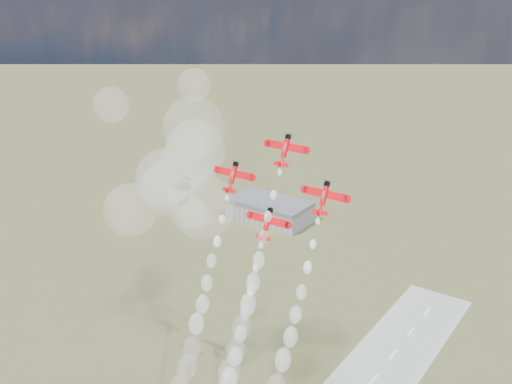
{
  "coord_description": "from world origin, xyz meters",
  "views": [
    {
      "loc": [
        71.1,
        -113.0,
        148.95
      ],
      "look_at": [
        -8.11,
        2.01,
        96.89
      ],
      "focal_mm": 42.0,
      "sensor_mm": 36.0,
      "label": 1
    }
  ],
  "objects_px": {
    "plane_slot": "(267,223)",
    "plane_right": "(324,197)",
    "plane_left": "(233,176)",
    "plane_lead": "(285,149)",
    "hangar": "(270,210)"
  },
  "relations": [
    {
      "from": "plane_slot",
      "to": "plane_right",
      "type": "bearing_deg",
      "value": 16.36
    },
    {
      "from": "plane_left",
      "to": "plane_slot",
      "type": "xyz_separation_m",
      "value": [
        13.08,
        -3.84,
        -8.31
      ]
    },
    {
      "from": "plane_lead",
      "to": "plane_slot",
      "type": "distance_m",
      "value": 18.32
    },
    {
      "from": "plane_left",
      "to": "plane_slot",
      "type": "height_order",
      "value": "plane_left"
    },
    {
      "from": "hangar",
      "to": "plane_lead",
      "type": "height_order",
      "value": "plane_lead"
    },
    {
      "from": "plane_right",
      "to": "hangar",
      "type": "bearing_deg",
      "value": 126.33
    },
    {
      "from": "hangar",
      "to": "plane_right",
      "type": "distance_m",
      "value": 239.9
    },
    {
      "from": "plane_lead",
      "to": "plane_slot",
      "type": "bearing_deg",
      "value": -90.0
    },
    {
      "from": "hangar",
      "to": "plane_left",
      "type": "distance_m",
      "value": 226.68
    },
    {
      "from": "plane_slot",
      "to": "plane_lead",
      "type": "bearing_deg",
      "value": 90.0
    },
    {
      "from": "plane_left",
      "to": "plane_slot",
      "type": "relative_size",
      "value": 1.0
    },
    {
      "from": "plane_lead",
      "to": "plane_left",
      "type": "distance_m",
      "value": 15.97
    },
    {
      "from": "plane_lead",
      "to": "plane_right",
      "type": "xyz_separation_m",
      "value": [
        13.08,
        -3.84,
        -8.31
      ]
    },
    {
      "from": "plane_lead",
      "to": "plane_left",
      "type": "xyz_separation_m",
      "value": [
        -13.08,
        -3.84,
        -8.31
      ]
    },
    {
      "from": "hangar",
      "to": "plane_right",
      "type": "height_order",
      "value": "plane_right"
    }
  ]
}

